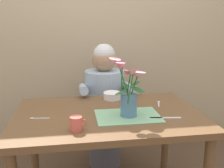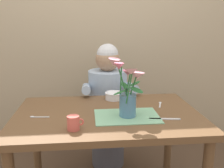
{
  "view_description": "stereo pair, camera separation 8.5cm",
  "coord_description": "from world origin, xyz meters",
  "px_view_note": "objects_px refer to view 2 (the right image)",
  "views": [
    {
      "loc": [
        -0.21,
        -1.55,
        1.32
      ],
      "look_at": [
        0.04,
        0.05,
        0.92
      ],
      "focal_mm": 40.77,
      "sensor_mm": 36.0,
      "label": 1
    },
    {
      "loc": [
        -0.12,
        -1.56,
        1.32
      ],
      "look_at": [
        0.04,
        0.05,
        0.92
      ],
      "focal_mm": 40.77,
      "sensor_mm": 36.0,
      "label": 2
    }
  ],
  "objects_px": {
    "seated_person": "(108,107)",
    "ceramic_bowl": "(114,95)",
    "dinner_knife": "(165,119)",
    "ceramic_mug": "(74,123)",
    "flower_vase": "(127,90)"
  },
  "relations": [
    {
      "from": "seated_person",
      "to": "ceramic_mug",
      "type": "xyz_separation_m",
      "value": [
        -0.26,
        -0.86,
        0.22
      ]
    },
    {
      "from": "seated_person",
      "to": "flower_vase",
      "type": "height_order",
      "value": "seated_person"
    },
    {
      "from": "flower_vase",
      "to": "ceramic_mug",
      "type": "relative_size",
      "value": 3.92
    },
    {
      "from": "ceramic_bowl",
      "to": "ceramic_mug",
      "type": "distance_m",
      "value": 0.61
    },
    {
      "from": "seated_person",
      "to": "ceramic_mug",
      "type": "distance_m",
      "value": 0.93
    },
    {
      "from": "seated_person",
      "to": "flower_vase",
      "type": "xyz_separation_m",
      "value": [
        0.06,
        -0.69,
        0.35
      ]
    },
    {
      "from": "seated_person",
      "to": "ceramic_bowl",
      "type": "relative_size",
      "value": 8.35
    },
    {
      "from": "dinner_knife",
      "to": "flower_vase",
      "type": "bearing_deg",
      "value": 170.23
    },
    {
      "from": "seated_person",
      "to": "ceramic_bowl",
      "type": "height_order",
      "value": "seated_person"
    },
    {
      "from": "ceramic_bowl",
      "to": "ceramic_mug",
      "type": "bearing_deg",
      "value": -117.43
    },
    {
      "from": "flower_vase",
      "to": "dinner_knife",
      "type": "distance_m",
      "value": 0.29
    },
    {
      "from": "flower_vase",
      "to": "dinner_knife",
      "type": "bearing_deg",
      "value": -17.69
    },
    {
      "from": "ceramic_mug",
      "to": "flower_vase",
      "type": "bearing_deg",
      "value": 27.7
    },
    {
      "from": "ceramic_bowl",
      "to": "dinner_knife",
      "type": "relative_size",
      "value": 0.72
    },
    {
      "from": "ceramic_bowl",
      "to": "dinner_knife",
      "type": "bearing_deg",
      "value": -58.92
    }
  ]
}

